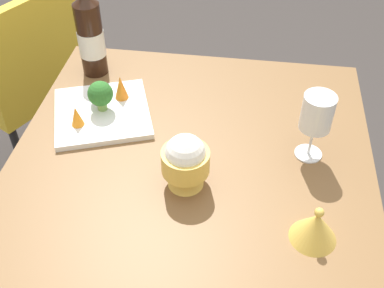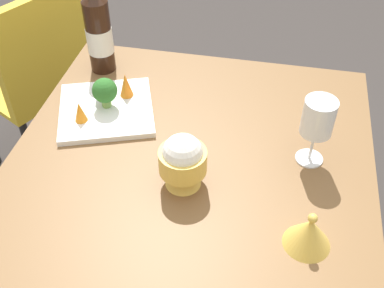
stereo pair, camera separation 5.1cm
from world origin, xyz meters
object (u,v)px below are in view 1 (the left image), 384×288
(rice_bowl, at_px, (187,161))
(carrot_garnish_right, at_px, (76,116))
(rice_bowl_lid, at_px, (315,226))
(broccoli_floret, at_px, (100,94))
(wine_bottle, at_px, (90,35))
(chair_near_window, at_px, (29,75))
(carrot_garnish_left, at_px, (121,87))
(wine_glass, at_px, (317,114))
(serving_plate, at_px, (102,113))

(rice_bowl, xyz_separation_m, carrot_garnish_right, (-0.15, -0.31, -0.03))
(rice_bowl_lid, relative_size, broccoli_floret, 1.17)
(wine_bottle, relative_size, carrot_garnish_right, 5.62)
(broccoli_floret, bearing_deg, rice_bowl_lid, 58.26)
(chair_near_window, height_order, rice_bowl, rice_bowl)
(carrot_garnish_right, bearing_deg, rice_bowl_lid, 65.78)
(chair_near_window, xyz_separation_m, carrot_garnish_left, (0.35, 0.46, 0.24))
(broccoli_floret, xyz_separation_m, carrot_garnish_left, (-0.06, 0.04, -0.02))
(wine_glass, xyz_separation_m, rice_bowl, (0.14, -0.28, -0.05))
(carrot_garnish_left, bearing_deg, broccoli_floret, -34.27)
(serving_plate, bearing_deg, chair_near_window, -134.16)
(rice_bowl_lid, xyz_separation_m, carrot_garnish_left, (-0.40, -0.51, 0.01))
(chair_near_window, bearing_deg, carrot_garnish_left, -98.92)
(broccoli_floret, bearing_deg, serving_plate, -5.28)
(rice_bowl, bearing_deg, serving_plate, -129.25)
(rice_bowl, bearing_deg, broccoli_floret, -130.26)
(wine_bottle, distance_m, wine_glass, 0.69)
(chair_near_window, height_order, serving_plate, chair_near_window)
(wine_glass, relative_size, rice_bowl_lid, 1.79)
(serving_plate, bearing_deg, broccoli_floret, 174.72)
(rice_bowl, distance_m, serving_plate, 0.35)
(carrot_garnish_left, bearing_deg, carrot_garnish_right, -33.18)
(carrot_garnish_right, bearing_deg, wine_bottle, -173.02)
(broccoli_floret, distance_m, carrot_garnish_left, 0.07)
(rice_bowl_lid, height_order, carrot_garnish_right, rice_bowl_lid)
(chair_near_window, height_order, carrot_garnish_left, chair_near_window)
(carrot_garnish_right, bearing_deg, serving_plate, 145.30)
(rice_bowl, bearing_deg, wine_bottle, -140.69)
(wine_glass, relative_size, carrot_garnish_right, 3.14)
(wine_bottle, height_order, serving_plate, wine_bottle)
(wine_bottle, relative_size, serving_plate, 1.00)
(chair_near_window, bearing_deg, broccoli_floret, -105.76)
(serving_plate, relative_size, broccoli_floret, 3.73)
(wine_bottle, relative_size, rice_bowl, 2.26)
(rice_bowl_lid, distance_m, carrot_garnish_left, 0.65)
(wine_bottle, bearing_deg, wine_glass, 66.03)
(serving_plate, height_order, carrot_garnish_left, carrot_garnish_left)
(wine_bottle, xyz_separation_m, broccoli_floret, (0.20, 0.08, -0.06))
(chair_near_window, relative_size, broccoli_floret, 9.91)
(wine_glass, bearing_deg, broccoli_floret, -98.70)
(broccoli_floret, xyz_separation_m, carrot_garnish_right, (0.07, -0.05, -0.02))
(rice_bowl, xyz_separation_m, rice_bowl_lid, (0.12, 0.28, -0.04))
(rice_bowl_lid, distance_m, carrot_garnish_right, 0.65)
(chair_near_window, relative_size, rice_bowl_lid, 8.50)
(chair_near_window, distance_m, rice_bowl, 0.97)
(wine_glass, height_order, rice_bowl_lid, wine_glass)
(wine_bottle, relative_size, wine_glass, 1.79)
(rice_bowl, distance_m, carrot_garnish_right, 0.35)
(wine_glass, height_order, rice_bowl, wine_glass)
(rice_bowl_lid, relative_size, carrot_garnish_right, 1.75)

